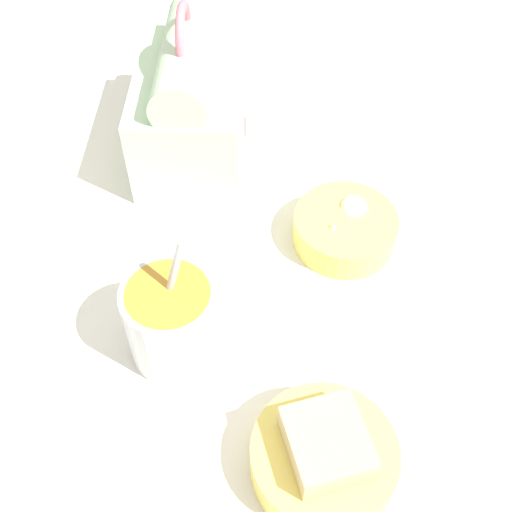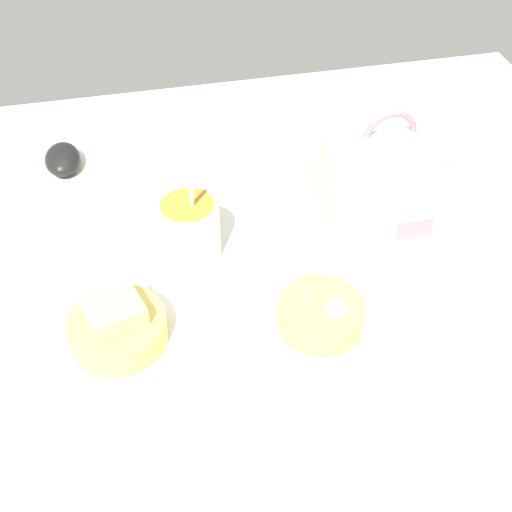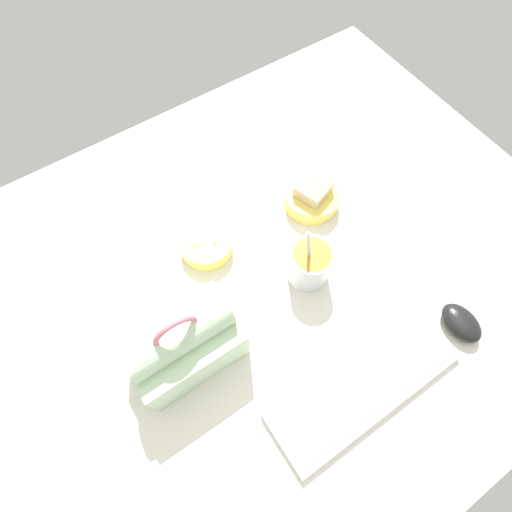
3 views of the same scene
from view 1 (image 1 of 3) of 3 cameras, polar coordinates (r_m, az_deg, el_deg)
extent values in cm
cube|color=silver|center=(70.30, -2.42, -3.67)|extent=(140.00, 110.00, 2.00)
cube|color=#B7D6AD|center=(81.36, -5.74, 12.48)|extent=(20.17, 12.76, 11.58)
cylinder|color=#B7D6AD|center=(76.88, -6.20, 16.85)|extent=(19.16, 6.37, 6.37)
cube|color=#DB707F|center=(85.17, -0.92, 12.56)|extent=(5.65, 0.30, 3.47)
torus|color=#DB707F|center=(75.30, -6.39, 18.64)|extent=(8.06, 1.00, 8.06)
cylinder|color=silver|center=(62.03, -7.42, -5.86)|extent=(8.94, 8.94, 9.63)
cylinder|color=#C6892D|center=(58.32, -7.87, -3.45)|extent=(7.87, 7.87, 0.60)
cylinder|color=silver|center=(57.56, -7.49, -2.16)|extent=(0.70, 3.36, 10.91)
cylinder|color=#EFD65B|center=(58.71, 6.01, -17.54)|extent=(12.80, 12.80, 4.08)
cube|color=tan|center=(56.63, 6.21, -16.72)|extent=(8.67, 8.26, 5.71)
cylinder|color=#EFD65B|center=(73.18, 7.90, 2.37)|extent=(11.70, 11.70, 3.75)
ellipsoid|color=white|center=(73.49, 8.63, 4.04)|extent=(3.18, 3.18, 3.74)
cone|color=#F4DB84|center=(71.29, 6.74, 2.07)|extent=(5.28, 5.28, 3.19)
sphere|color=black|center=(73.81, 10.64, 2.56)|extent=(1.40, 1.40, 1.40)
sphere|color=black|center=(74.02, 10.09, 2.86)|extent=(1.40, 1.40, 1.40)
camera|label=2|loc=(0.68, 83.51, 22.53)|focal=45.00mm
camera|label=3|loc=(0.73, -55.01, 60.10)|focal=28.00mm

